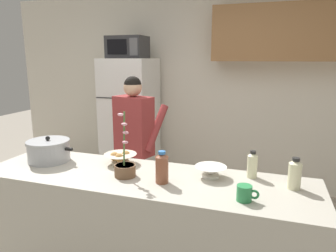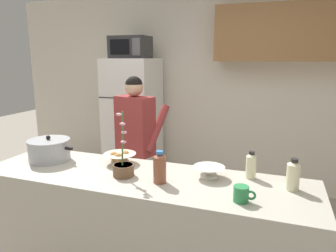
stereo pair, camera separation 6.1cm
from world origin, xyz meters
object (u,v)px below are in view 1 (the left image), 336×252
object	(u,v)px
microwave	(128,47)
bottle_far_corner	(295,174)
bottle_mid_counter	(252,164)
empty_bowl	(211,171)
bread_bowl	(120,158)
coffee_mug	(245,193)
potted_orchid	(125,168)
refrigerator	(130,123)
person_near_pot	(134,135)
cooking_pot	(49,151)
bottle_near_edge	(162,167)

from	to	relation	value
microwave	bottle_far_corner	bearing A→B (deg)	-41.05
bottle_far_corner	bottle_mid_counter	bearing A→B (deg)	156.93
bottle_far_corner	empty_bowl	bearing A→B (deg)	177.41
empty_bowl	bread_bowl	bearing A→B (deg)	175.94
coffee_mug	potted_orchid	world-z (taller)	potted_orchid
bread_bowl	potted_orchid	distance (m)	0.28
coffee_mug	potted_orchid	xyz separation A→B (m)	(-0.84, 0.13, 0.02)
refrigerator	bottle_far_corner	world-z (taller)	refrigerator
empty_bowl	coffee_mug	bearing A→B (deg)	-49.49
coffee_mug	bread_bowl	size ratio (longest dim) A/B	0.51
person_near_pot	empty_bowl	size ratio (longest dim) A/B	7.00
microwave	cooking_pot	xyz separation A→B (m)	(0.12, -1.76, -0.87)
cooking_pot	empty_bowl	size ratio (longest dim) A/B	2.00
cooking_pot	bottle_near_edge	xyz separation A→B (m)	(1.02, -0.13, 0.02)
coffee_mug	bottle_far_corner	world-z (taller)	bottle_far_corner
empty_bowl	potted_orchid	size ratio (longest dim) A/B	0.48
microwave	coffee_mug	bearing A→B (deg)	-49.77
refrigerator	cooking_pot	world-z (taller)	refrigerator
refrigerator	bread_bowl	distance (m)	1.81
microwave	empty_bowl	world-z (taller)	microwave
refrigerator	bread_bowl	world-z (taller)	refrigerator
cooking_pot	coffee_mug	bearing A→B (deg)	-8.62
cooking_pot	bottle_far_corner	size ratio (longest dim) A/B	2.16
cooking_pot	bottle_far_corner	world-z (taller)	cooking_pot
refrigerator	microwave	world-z (taller)	microwave
cooking_pot	empty_bowl	bearing A→B (deg)	2.85
coffee_mug	bottle_far_corner	bearing A→B (deg)	44.56
empty_bowl	bottle_far_corner	bearing A→B (deg)	-2.59
bread_bowl	empty_bowl	distance (m)	0.73
refrigerator	coffee_mug	world-z (taller)	refrigerator
cooking_pot	bottle_mid_counter	world-z (taller)	cooking_pot
empty_bowl	bottle_near_edge	distance (m)	0.36
person_near_pot	cooking_pot	bearing A→B (deg)	-113.54
refrigerator	bottle_far_corner	xyz separation A→B (m)	(1.98, -1.74, 0.15)
refrigerator	microwave	distance (m)	1.01
microwave	bread_bowl	world-z (taller)	microwave
empty_bowl	person_near_pot	bearing A→B (deg)	140.19
bottle_far_corner	refrigerator	bearing A→B (deg)	138.60
bottle_far_corner	potted_orchid	world-z (taller)	potted_orchid
refrigerator	bottle_near_edge	size ratio (longest dim) A/B	7.85
person_near_pot	cooking_pot	world-z (taller)	person_near_pot
bottle_near_edge	potted_orchid	distance (m)	0.29
microwave	empty_bowl	distance (m)	2.40
bottle_mid_counter	bottle_far_corner	world-z (taller)	bottle_far_corner
refrigerator	bottle_mid_counter	world-z (taller)	refrigerator
bottle_mid_counter	bottle_far_corner	bearing A→B (deg)	-23.07
coffee_mug	empty_bowl	bearing A→B (deg)	130.51
refrigerator	potted_orchid	world-z (taller)	refrigerator
potted_orchid	person_near_pot	bearing A→B (deg)	110.83
coffee_mug	bottle_near_edge	bearing A→B (deg)	169.34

